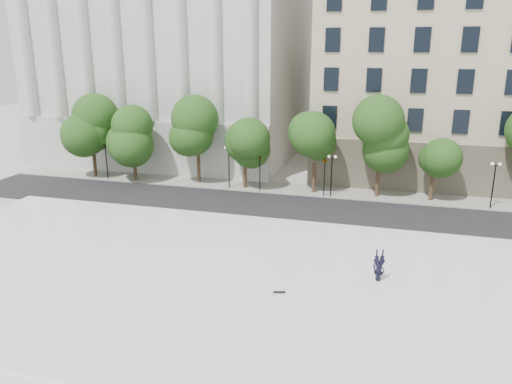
% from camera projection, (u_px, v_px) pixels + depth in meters
% --- Properties ---
extents(ground, '(160.00, 160.00, 0.00)m').
position_uv_depth(ground, '(193.00, 305.00, 27.71)').
color(ground, '#B1AEA7').
rests_on(ground, ground).
extents(plaza, '(44.00, 22.00, 0.45)m').
position_uv_depth(plaza, '(211.00, 278.00, 30.42)').
color(plaza, white).
rests_on(plaza, ground).
extents(street, '(60.00, 8.00, 0.02)m').
position_uv_depth(street, '(270.00, 207.00, 44.35)').
color(street, black).
rests_on(street, ground).
extents(far_sidewalk, '(60.00, 4.00, 0.12)m').
position_uv_depth(far_sidewalk, '(284.00, 188.00, 49.89)').
color(far_sidewalk, '#98968D').
rests_on(far_sidewalk, ground).
extents(building_west, '(31.50, 27.65, 25.60)m').
position_uv_depth(building_west, '(180.00, 53.00, 64.03)').
color(building_west, '#B3B3AE').
rests_on(building_west, ground).
extents(building_east, '(36.00, 26.15, 23.00)m').
position_uv_depth(building_east, '(490.00, 70.00, 55.46)').
color(building_east, '#B8AB8D').
rests_on(building_east, ground).
extents(traffic_light_west, '(0.48, 1.66, 4.16)m').
position_uv_depth(traffic_light_west, '(260.00, 156.00, 47.82)').
color(traffic_light_west, black).
rests_on(traffic_light_west, ground).
extents(traffic_light_east, '(0.91, 1.86, 4.24)m').
position_uv_depth(traffic_light_east, '(325.00, 159.00, 46.21)').
color(traffic_light_east, black).
rests_on(traffic_light_east, ground).
extents(person_lying, '(0.91, 2.02, 0.53)m').
position_uv_depth(person_lying, '(378.00, 276.00, 29.48)').
color(person_lying, black).
rests_on(person_lying, plaza).
extents(skateboard, '(0.71, 0.35, 0.07)m').
position_uv_depth(skateboard, '(279.00, 292.00, 28.09)').
color(skateboard, black).
rests_on(skateboard, plaza).
extents(street_trees, '(47.36, 5.32, 7.82)m').
position_uv_depth(street_trees, '(265.00, 138.00, 48.45)').
color(street_trees, '#382619').
rests_on(street_trees, ground).
extents(lamp_posts, '(38.69, 0.28, 4.33)m').
position_uv_depth(lamp_posts, '(280.00, 164.00, 47.82)').
color(lamp_posts, black).
rests_on(lamp_posts, ground).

